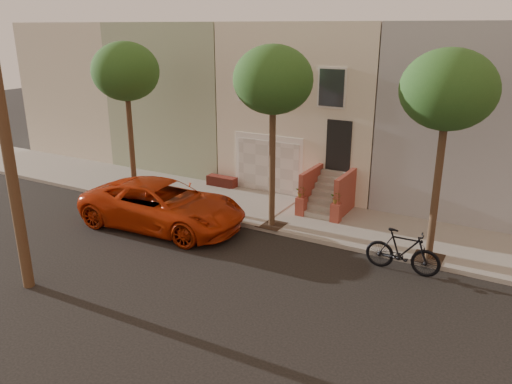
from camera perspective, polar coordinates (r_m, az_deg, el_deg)
The scene contains 9 objects.
ground at distance 15.70m, azimuth -8.25°, elevation -8.21°, with size 90.00×90.00×0.00m, color black.
sidewalk at distance 19.79m, azimuth 1.18°, elevation -2.03°, with size 40.00×3.70×0.15m, color gray.
house_row at distance 24.08m, azimuth 7.96°, elevation 10.26°, with size 33.10×11.70×7.00m.
tree_left at distance 20.70m, azimuth -14.63°, elevation 13.04°, with size 2.70×2.57×6.30m.
tree_mid at distance 16.89m, azimuth 1.95°, elevation 12.52°, with size 2.70×2.57×6.30m.
tree_right at distance 15.16m, azimuth 21.04°, elevation 10.66°, with size 2.70×2.57×6.30m.
utility_pole at distance 8.03m, azimuth 23.21°, elevation 3.96°, with size 23.60×1.22×10.00m.
pickup_truck at distance 18.37m, azimuth -10.55°, elevation -1.44°, with size 2.81×6.09×1.69m, color #B82E0B.
motorcycle at distance 15.49m, azimuth 16.37°, elevation -6.49°, with size 0.62×2.20×1.32m, color black.
Camera 1 is at (8.78, -10.99, 6.98)m, focal length 35.13 mm.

